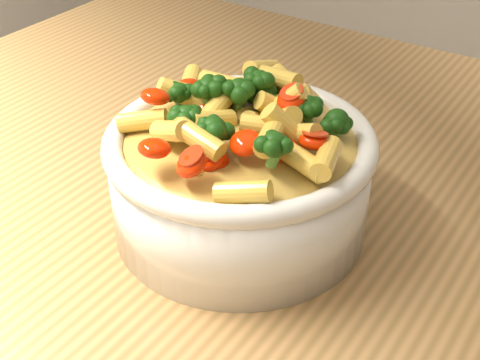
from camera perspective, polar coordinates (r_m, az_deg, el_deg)
The scene contains 3 objects.
table at distance 0.69m, azimuth 8.77°, elevation -9.19°, with size 1.20×0.80×0.90m.
serving_bowl at distance 0.57m, azimuth 0.00°, elevation 0.10°, with size 0.23×0.23×0.10m.
pasta_salad at distance 0.54m, azimuth 0.00°, elevation 5.45°, with size 0.18×0.18×0.04m.
Camera 1 is at (0.19, -0.47, 1.27)m, focal length 50.00 mm.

